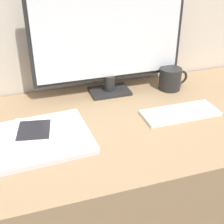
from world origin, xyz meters
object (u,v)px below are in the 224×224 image
object	(u,v)px
keyboard	(180,113)
laptop	(33,140)
ereader	(34,131)
coffee_mug	(171,79)
monitor	(109,38)

from	to	relation	value
keyboard	laptop	distance (m)	0.51
keyboard	ereader	size ratio (longest dim) A/B	1.55
keyboard	laptop	xyz separation A→B (m)	(-0.51, -0.02, 0.00)
laptop	coffee_mug	world-z (taller)	coffee_mug
laptop	ereader	world-z (taller)	ereader
keyboard	ereader	bearing A→B (deg)	179.11
keyboard	laptop	bearing A→B (deg)	-177.98
keyboard	coffee_mug	size ratio (longest dim) A/B	2.21
keyboard	coffee_mug	distance (m)	0.22
keyboard	monitor	bearing A→B (deg)	126.13
keyboard	laptop	size ratio (longest dim) A/B	0.76
monitor	ereader	xyz separation A→B (m)	(-0.32, -0.24, -0.20)
monitor	laptop	distance (m)	0.48
keyboard	coffee_mug	xyz separation A→B (m)	(0.06, 0.21, 0.04)
laptop	ereader	bearing A→B (deg)	70.94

